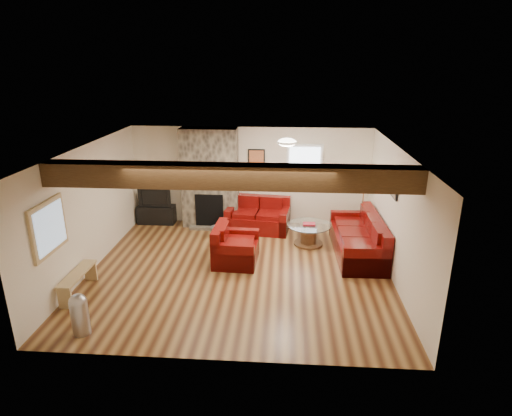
% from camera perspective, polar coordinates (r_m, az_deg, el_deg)
% --- Properties ---
extents(room, '(8.00, 8.00, 8.00)m').
position_cam_1_polar(room, '(8.28, -2.31, -0.63)').
color(room, '#4F2914').
rests_on(room, ground).
extents(floor, '(6.00, 6.00, 0.00)m').
position_cam_1_polar(floor, '(8.78, -2.20, -8.34)').
color(floor, '#4F2914').
rests_on(floor, ground).
extents(oak_beam, '(6.00, 0.36, 0.38)m').
position_cam_1_polar(oak_beam, '(6.78, -3.59, 4.25)').
color(oak_beam, '#372210').
rests_on(oak_beam, room).
extents(chimney_breast, '(1.40, 0.67, 2.50)m').
position_cam_1_polar(chimney_breast, '(10.78, -6.15, 3.81)').
color(chimney_breast, '#36302A').
rests_on(chimney_breast, floor).
extents(back_window, '(0.90, 0.08, 1.10)m').
position_cam_1_polar(back_window, '(10.75, 6.48, 5.57)').
color(back_window, white).
rests_on(back_window, room).
extents(hatch_window, '(0.08, 1.00, 0.90)m').
position_cam_1_polar(hatch_window, '(7.78, -25.89, -2.38)').
color(hatch_window, tan).
rests_on(hatch_window, room).
extents(ceiling_dome, '(0.40, 0.40, 0.18)m').
position_cam_1_polar(ceiling_dome, '(8.79, 4.15, 8.54)').
color(ceiling_dome, white).
rests_on(ceiling_dome, room).
extents(artwork_back, '(0.42, 0.06, 0.52)m').
position_cam_1_polar(artwork_back, '(10.74, 0.06, 6.49)').
color(artwork_back, black).
rests_on(artwork_back, room).
extents(artwork_right, '(0.06, 0.55, 0.42)m').
position_cam_1_polar(artwork_right, '(8.61, 17.88, 2.72)').
color(artwork_right, black).
rests_on(artwork_right, room).
extents(sofa_three, '(0.99, 2.27, 0.87)m').
position_cam_1_polar(sofa_three, '(9.56, 13.39, -3.63)').
color(sofa_three, '#450804').
rests_on(sofa_three, floor).
extents(loveseat, '(1.62, 1.06, 0.81)m').
position_cam_1_polar(loveseat, '(10.63, 0.27, -0.90)').
color(loveseat, '#450804').
rests_on(loveseat, floor).
extents(armchair_red, '(0.92, 1.04, 0.81)m').
position_cam_1_polar(armchair_red, '(8.96, -2.70, -4.88)').
color(armchair_red, '#450804').
rests_on(armchair_red, floor).
extents(coffee_table, '(1.00, 1.00, 0.52)m').
position_cam_1_polar(coffee_table, '(9.93, 7.03, -3.53)').
color(coffee_table, '#482717').
rests_on(coffee_table, floor).
extents(tv_cabinet, '(0.95, 0.38, 0.48)m').
position_cam_1_polar(tv_cabinet, '(11.45, -13.10, -0.83)').
color(tv_cabinet, black).
rests_on(tv_cabinet, floor).
extents(television, '(0.84, 0.11, 0.48)m').
position_cam_1_polar(television, '(11.30, -13.28, 1.46)').
color(television, black).
rests_on(television, tv_cabinet).
extents(floor_lamp, '(0.41, 0.41, 1.60)m').
position_cam_1_polar(floor_lamp, '(10.33, 14.29, 3.50)').
color(floor_lamp, tan).
rests_on(floor_lamp, floor).
extents(pine_bench, '(0.26, 1.10, 0.41)m').
position_cam_1_polar(pine_bench, '(8.53, -22.59, -9.23)').
color(pine_bench, tan).
rests_on(pine_bench, floor).
extents(pedal_bin, '(0.31, 0.31, 0.69)m').
position_cam_1_polar(pedal_bin, '(7.30, -22.45, -12.93)').
color(pedal_bin, '#ABABB0').
rests_on(pedal_bin, floor).
extents(coal_bucket, '(0.31, 0.31, 0.29)m').
position_cam_1_polar(coal_bucket, '(10.31, -5.29, -3.20)').
color(coal_bucket, slate).
rests_on(coal_bucket, floor).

